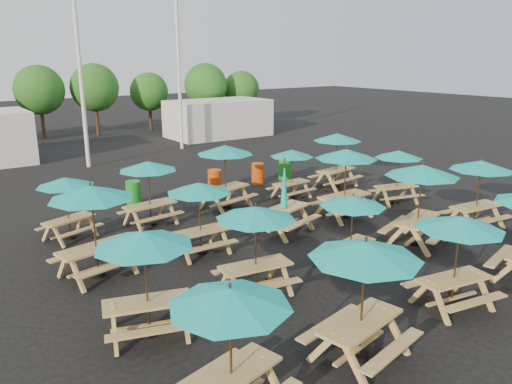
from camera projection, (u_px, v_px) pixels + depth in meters
ground at (282, 234)px, 16.41m from camera, size 120.00×120.00×0.00m
picnic_unit_0 at (230, 305)px, 7.67m from camera, size 2.39×2.39×2.28m
picnic_unit_1 at (144, 245)px, 9.97m from camera, size 2.52×2.52×2.33m
picnic_unit_2 at (92, 198)px, 12.73m from camera, size 2.57×2.57×2.51m
picnic_unit_3 at (65, 186)px, 15.54m from camera, size 2.27×2.27×2.04m
picnic_unit_4 at (365, 258)px, 9.13m from camera, size 2.48×2.48×2.44m
picnic_unit_5 at (256, 218)px, 11.85m from camera, size 2.21×2.21×2.25m
picnic_unit_6 at (199, 192)px, 14.30m from camera, size 1.91×1.91×2.19m
picnic_unit_7 at (148, 170)px, 16.80m from camera, size 2.18×2.18×2.27m
picnic_unit_8 at (460, 229)px, 11.13m from camera, size 2.25×2.25×2.25m
picnic_unit_9 at (353, 206)px, 13.38m from camera, size 2.12×2.12×2.07m
picnic_unit_10 at (284, 202)px, 16.32m from camera, size 2.37×2.20×2.52m
picnic_unit_11 at (225, 154)px, 18.68m from camera, size 2.58×2.58×2.47m
picnic_unit_13 at (422, 176)px, 14.96m from camera, size 2.78×2.78×2.55m
picnic_unit_14 at (346, 158)px, 17.54m from camera, size 2.26×2.26×2.54m
picnic_unit_15 at (292, 156)px, 20.09m from camera, size 1.94×1.94×2.04m
picnic_unit_17 at (481, 169)px, 16.53m from camera, size 2.26×2.26×2.35m
picnic_unit_18 at (399, 158)px, 19.39m from camera, size 2.27×2.27×2.14m
picnic_unit_19 at (337, 141)px, 21.74m from camera, size 2.42×2.42×2.43m
waste_bin_0 at (133, 193)px, 19.55m from camera, size 0.59×0.59×0.94m
waste_bin_1 at (215, 181)px, 21.48m from camera, size 0.59×0.59×0.94m
waste_bin_2 at (258, 174)px, 22.75m from camera, size 0.59×0.59×0.94m
waste_bin_3 at (285, 170)px, 23.53m from camera, size 0.59×0.59×0.94m
mast_0 at (78, 49)px, 24.74m from camera, size 0.20×0.20×12.00m
mast_1 at (178, 50)px, 29.93m from camera, size 0.20×0.20×12.00m
event_tent_1 at (218, 118)px, 36.04m from camera, size 7.00×4.00×2.60m
tree_3 at (39, 90)px, 34.01m from camera, size 3.36×3.36×5.09m
tree_4 at (95, 88)px, 35.66m from camera, size 3.41×3.41×5.17m
tree_5 at (149, 92)px, 38.53m from camera, size 2.94×2.94×4.45m
tree_6 at (206, 85)px, 39.23m from camera, size 3.38×3.38×5.13m
tree_7 at (241, 89)px, 41.26m from camera, size 2.95×2.95×4.48m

